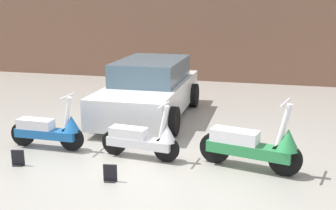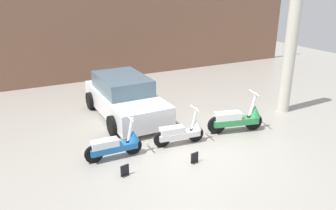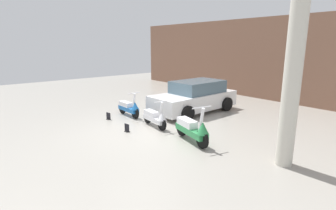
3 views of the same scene
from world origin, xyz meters
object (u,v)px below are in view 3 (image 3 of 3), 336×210
object	(u,v)px
scooter_front_center	(193,129)
car_rear_left	(195,97)
scooter_front_right	(155,117)
support_column_side	(292,79)
scooter_front_left	(129,107)
placard_near_right_scooter	(127,128)
placard_near_left_scooter	(108,116)

from	to	relation	value
scooter_front_center	car_rear_left	size ratio (longest dim) A/B	0.43
scooter_front_right	support_column_side	size ratio (longest dim) A/B	0.34
scooter_front_center	support_column_side	size ratio (longest dim) A/B	0.40
scooter_front_left	placard_near_right_scooter	world-z (taller)	scooter_front_left
scooter_front_right	placard_near_right_scooter	xyz separation A→B (m)	(-0.19, -0.99, -0.23)
scooter_front_left	support_column_side	distance (m)	6.14
scooter_front_right	placard_near_right_scooter	distance (m)	1.03
support_column_side	placard_near_left_scooter	bearing A→B (deg)	-166.93
scooter_front_right	placard_near_left_scooter	xyz separation A→B (m)	(-1.83, -0.79, -0.23)
scooter_front_left	placard_near_right_scooter	bearing A→B (deg)	-33.15
placard_near_left_scooter	scooter_front_right	bearing A→B (deg)	23.34
scooter_front_center	placard_near_right_scooter	size ratio (longest dim) A/B	6.15
scooter_front_center	car_rear_left	distance (m)	3.54
scooter_front_right	car_rear_left	bearing A→B (deg)	110.26
placard_near_right_scooter	support_column_side	bearing A→B (deg)	20.15
car_rear_left	placard_near_left_scooter	distance (m)	3.56
placard_near_left_scooter	scooter_front_center	bearing A→B (deg)	11.80
placard_near_left_scooter	support_column_side	world-z (taller)	support_column_side
placard_near_left_scooter	support_column_side	size ratio (longest dim) A/B	0.06
scooter_front_left	placard_near_left_scooter	distance (m)	0.88
placard_near_left_scooter	placard_near_right_scooter	world-z (taller)	same
scooter_front_right	support_column_side	world-z (taller)	support_column_side
placard_near_right_scooter	scooter_front_left	bearing A→B (deg)	146.01
placard_near_right_scooter	support_column_side	world-z (taller)	support_column_side
scooter_front_right	placard_near_right_scooter	size ratio (longest dim) A/B	5.29
scooter_front_left	placard_near_right_scooter	size ratio (longest dim) A/B	5.40
car_rear_left	placard_near_right_scooter	world-z (taller)	car_rear_left
scooter_front_left	scooter_front_center	size ratio (longest dim) A/B	0.88
scooter_front_left	placard_near_left_scooter	bearing A→B (deg)	-95.42
car_rear_left	scooter_front_left	bearing A→B (deg)	-24.79
scooter_front_right	support_column_side	xyz separation A→B (m)	(4.15, 0.60, 1.66)
placard_near_right_scooter	support_column_side	size ratio (longest dim) A/B	0.06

